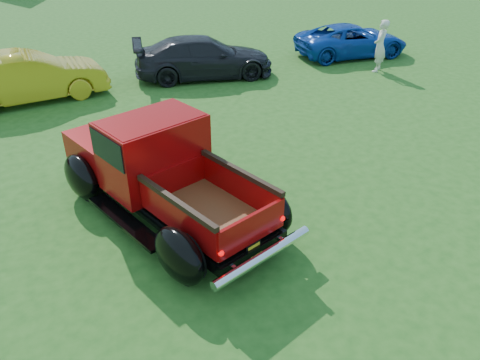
{
  "coord_description": "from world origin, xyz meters",
  "views": [
    {
      "loc": [
        -3.31,
        -6.49,
        5.28
      ],
      "look_at": [
        -0.31,
        0.2,
        0.96
      ],
      "focal_mm": 35.0,
      "sensor_mm": 36.0,
      "label": 1
    }
  ],
  "objects": [
    {
      "name": "show_car_grey",
      "position": [
        2.18,
        8.83,
        0.7
      ],
      "size": [
        5.1,
        2.88,
        1.39
      ],
      "primitive_type": "imported",
      "rotation": [
        0.0,
        0.0,
        1.37
      ],
      "color": "black",
      "rests_on": "ground"
    },
    {
      "name": "ground",
      "position": [
        0.0,
        0.0,
        0.0
      ],
      "size": [
        120.0,
        120.0,
        0.0
      ],
      "primitive_type": "plane",
      "color": "#1F4C15",
      "rests_on": "ground"
    },
    {
      "name": "spectator",
      "position": [
        8.2,
        6.86,
        0.91
      ],
      "size": [
        0.79,
        0.76,
        1.83
      ],
      "primitive_type": "imported",
      "rotation": [
        0.0,
        0.0,
        3.84
      ],
      "color": "beige",
      "rests_on": "ground"
    },
    {
      "name": "show_car_yellow",
      "position": [
        -3.5,
        8.83,
        0.75
      ],
      "size": [
        4.67,
        2.03,
        1.49
      ],
      "primitive_type": "imported",
      "rotation": [
        0.0,
        0.0,
        1.67
      ],
      "color": "#B39517",
      "rests_on": "ground"
    },
    {
      "name": "pickup_truck",
      "position": [
        -1.57,
        1.38,
        0.92
      ],
      "size": [
        3.71,
        5.54,
        1.93
      ],
      "rotation": [
        0.0,
        0.0,
        0.32
      ],
      "color": "black",
      "rests_on": "ground"
    },
    {
      "name": "show_car_blue",
      "position": [
        8.5,
        8.93,
        0.62
      ],
      "size": [
        4.67,
        2.54,
        1.24
      ],
      "primitive_type": "imported",
      "rotation": [
        0.0,
        0.0,
        1.46
      ],
      "color": "#0E389B",
      "rests_on": "ground"
    }
  ]
}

